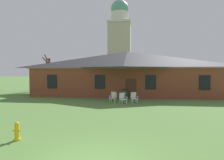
# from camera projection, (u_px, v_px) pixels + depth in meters

# --- Properties ---
(brick_building) EXTENTS (22.44, 10.40, 5.45)m
(brick_building) POSITION_uv_depth(u_px,v_px,m) (127.00, 72.00, 26.95)
(brick_building) COLOR brown
(brick_building) RESTS_ON ground
(dome_tower) EXTENTS (5.18, 5.18, 19.42)m
(dome_tower) POSITION_uv_depth(u_px,v_px,m) (120.00, 44.00, 45.98)
(dome_tower) COLOR #BCB29E
(dome_tower) RESTS_ON ground
(lawn_chair_by_porch) EXTENTS (0.72, 0.77, 0.96)m
(lawn_chair_by_porch) POSITION_uv_depth(u_px,v_px,m) (113.00, 97.00, 19.61)
(lawn_chair_by_porch) COLOR white
(lawn_chair_by_porch) RESTS_ON ground
(lawn_chair_near_door) EXTENTS (0.82, 0.86, 0.96)m
(lawn_chair_near_door) POSITION_uv_depth(u_px,v_px,m) (123.00, 98.00, 18.76)
(lawn_chair_near_door) COLOR white
(lawn_chair_near_door) RESTS_ON ground
(lawn_chair_left_end) EXTENTS (0.75, 0.80, 0.96)m
(lawn_chair_left_end) POSITION_uv_depth(u_px,v_px,m) (134.00, 97.00, 19.16)
(lawn_chair_left_end) COLOR white
(lawn_chair_left_end) RESTS_ON ground
(bare_tree_beside_building) EXTENTS (1.66, 1.21, 5.51)m
(bare_tree_beside_building) POSITION_uv_depth(u_px,v_px,m) (49.00, 71.00, 32.06)
(bare_tree_beside_building) COLOR brown
(bare_tree_beside_building) RESTS_ON ground
(fire_hydrant) EXTENTS (0.36, 0.28, 0.79)m
(fire_hydrant) POSITION_uv_depth(u_px,v_px,m) (17.00, 131.00, 8.75)
(fire_hydrant) COLOR gold
(fire_hydrant) RESTS_ON ground
(trash_bin) EXTENTS (0.56, 0.56, 0.98)m
(trash_bin) POSITION_uv_depth(u_px,v_px,m) (125.00, 94.00, 21.79)
(trash_bin) COLOR #335638
(trash_bin) RESTS_ON ground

